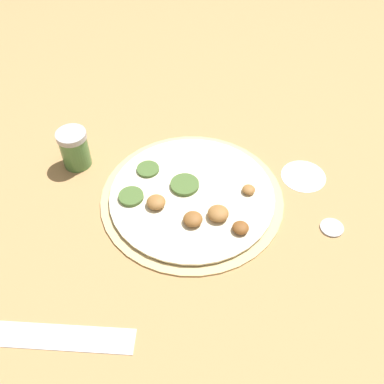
% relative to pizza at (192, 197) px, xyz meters
% --- Properties ---
extents(ground_plane, '(3.00, 3.00, 0.00)m').
position_rel_pizza_xyz_m(ground_plane, '(0.00, -0.00, -0.01)').
color(ground_plane, tan).
extents(pizza, '(0.35, 0.35, 0.03)m').
position_rel_pizza_xyz_m(pizza, '(0.00, 0.00, 0.00)').
color(pizza, '#D6B77A').
rests_on(pizza, ground_plane).
extents(spice_jar, '(0.06, 0.06, 0.08)m').
position_rel_pizza_xyz_m(spice_jar, '(0.02, 0.25, 0.03)').
color(spice_jar, '#4C7F42').
rests_on(spice_jar, ground_plane).
extents(loose_cap, '(0.04, 0.04, 0.01)m').
position_rel_pizza_xyz_m(loose_cap, '(0.01, -0.27, -0.00)').
color(loose_cap, '#B2B2B7').
rests_on(loose_cap, ground_plane).
extents(flour_patch, '(0.09, 0.09, 0.00)m').
position_rel_pizza_xyz_m(flour_patch, '(0.13, -0.20, -0.01)').
color(flour_patch, white).
rests_on(flour_patch, ground_plane).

